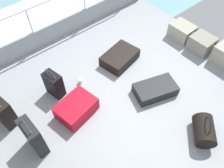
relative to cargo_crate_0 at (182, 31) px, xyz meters
name	(u,v)px	position (x,y,z in m)	size (l,w,h in m)	color
ground_plane	(123,90)	(0.30, -2.13, -0.20)	(4.40, 5.20, 0.06)	gray
gunwale_port	(62,28)	(-1.87, -2.13, 0.05)	(0.06, 5.20, 0.45)	gray
railing_port	(58,7)	(-1.87, -2.13, 0.61)	(0.04, 4.20, 1.02)	silver
sea_wake	(39,20)	(-3.30, -2.13, -0.51)	(12.00, 12.00, 0.01)	#6B99A8
cargo_crate_0	(182,31)	(0.00, 0.00, 0.00)	(0.57, 0.42, 0.34)	#9E9989
cargo_crate_1	(202,44)	(0.57, -0.02, 0.01)	(0.52, 0.45, 0.35)	gray
suitcase_0	(155,89)	(0.75, -1.71, -0.07)	(0.68, 0.90, 0.21)	black
suitcase_1	(76,108)	(0.14, -3.12, -0.03)	(0.62, 0.76, 0.28)	#B70C1E
suitcase_2	(120,57)	(-0.33, -1.66, -0.06)	(0.67, 0.86, 0.23)	black
suitcase_3	(33,137)	(0.27, -3.98, 0.17)	(0.43, 0.20, 0.80)	black
suitcase_4	(4,113)	(-0.49, -4.15, 0.11)	(0.39, 0.30, 0.67)	black
suitcase_5	(54,84)	(-0.49, -3.17, 0.09)	(0.38, 0.27, 0.62)	black
duffel_bag	(204,130)	(1.88, -1.76, 0.00)	(0.59, 0.60, 0.49)	black
paper_cup	(80,81)	(-0.39, -2.68, -0.12)	(0.08, 0.08, 0.10)	white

